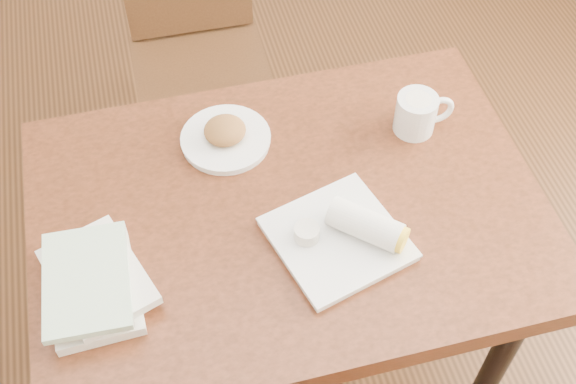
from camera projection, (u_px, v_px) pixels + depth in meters
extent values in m
cube|color=#472814|center=(288.00, 353.00, 2.21)|extent=(4.00, 5.00, 0.01)
cube|color=#602A16|center=(288.00, 214.00, 1.64)|extent=(1.15, 0.82, 0.06)
cylinder|color=black|center=(499.00, 359.00, 1.83)|extent=(0.06, 0.06, 0.69)
cylinder|color=black|center=(100.00, 240.00, 2.05)|extent=(0.06, 0.06, 0.69)
cylinder|color=black|center=(414.00, 176.00, 2.19)|extent=(0.06, 0.06, 0.69)
cylinder|color=#402612|center=(250.00, 84.00, 2.62)|extent=(0.04, 0.04, 0.45)
cylinder|color=#402612|center=(151.00, 100.00, 2.57)|extent=(0.04, 0.04, 0.45)
cylinder|color=#402612|center=(272.00, 157.00, 2.40)|extent=(0.04, 0.04, 0.45)
cylinder|color=#402612|center=(164.00, 176.00, 2.35)|extent=(0.04, 0.04, 0.45)
cube|color=#402612|center=(203.00, 74.00, 2.29)|extent=(0.43, 0.43, 0.04)
cylinder|color=white|center=(226.00, 140.00, 1.73)|extent=(0.21, 0.21, 0.01)
cylinder|color=white|center=(226.00, 137.00, 1.72)|extent=(0.22, 0.22, 0.01)
ellipsoid|color=#B27538|center=(225.00, 130.00, 1.70)|extent=(0.11, 0.11, 0.06)
cylinder|color=white|center=(416.00, 114.00, 1.73)|extent=(0.10, 0.10, 0.10)
torus|color=white|center=(438.00, 110.00, 1.73)|extent=(0.08, 0.02, 0.08)
cylinder|color=tan|center=(418.00, 100.00, 1.69)|extent=(0.09, 0.09, 0.01)
cylinder|color=#F2E5CC|center=(418.00, 99.00, 1.69)|extent=(0.06, 0.06, 0.00)
cube|color=white|center=(337.00, 240.00, 1.55)|extent=(0.31, 0.31, 0.01)
cube|color=white|center=(338.00, 237.00, 1.54)|extent=(0.32, 0.32, 0.01)
cylinder|color=white|center=(365.00, 224.00, 1.52)|extent=(0.16, 0.16, 0.07)
cylinder|color=yellow|center=(400.00, 239.00, 1.50)|extent=(0.06, 0.06, 0.06)
cylinder|color=silver|center=(307.00, 233.00, 1.53)|extent=(0.06, 0.06, 0.03)
cylinder|color=red|center=(307.00, 229.00, 1.52)|extent=(0.05, 0.05, 0.01)
cube|color=white|center=(94.00, 289.00, 1.47)|extent=(0.18, 0.26, 0.03)
cube|color=silver|center=(98.00, 277.00, 1.46)|extent=(0.24, 0.29, 0.02)
cube|color=#77B37C|center=(86.00, 280.00, 1.43)|extent=(0.18, 0.26, 0.02)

